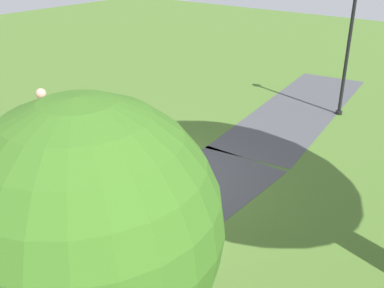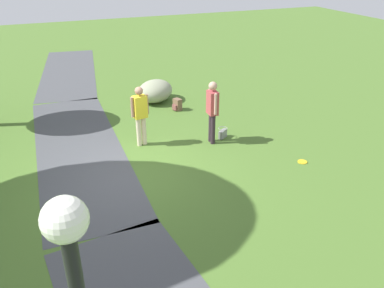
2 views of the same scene
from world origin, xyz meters
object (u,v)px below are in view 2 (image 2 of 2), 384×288
at_px(lawn_boulder, 155,91).
at_px(man_near_boulder, 140,112).
at_px(woman_with_handbag, 212,108).
at_px(handbag_on_grass, 223,133).
at_px(frisbee_on_grass, 302,162).
at_px(backpack_by_boulder, 177,105).

relative_size(lawn_boulder, man_near_boulder, 1.09).
distance_m(woman_with_handbag, man_near_boulder, 1.99).
bearing_deg(handbag_on_grass, lawn_boulder, 14.10).
relative_size(lawn_boulder, woman_with_handbag, 1.03).
bearing_deg(woman_with_handbag, lawn_boulder, 7.39).
relative_size(woman_with_handbag, frisbee_on_grass, 7.31).
height_order(handbag_on_grass, backpack_by_boulder, backpack_by_boulder).
distance_m(woman_with_handbag, handbag_on_grass, 1.02).
height_order(lawn_boulder, handbag_on_grass, lawn_boulder).
distance_m(backpack_by_boulder, frisbee_on_grass, 5.02).
bearing_deg(man_near_boulder, handbag_on_grass, -100.74).
height_order(woman_with_handbag, frisbee_on_grass, woman_with_handbag).
bearing_deg(backpack_by_boulder, handbag_on_grass, -169.20).
relative_size(lawn_boulder, frisbee_on_grass, 7.55).
xyz_separation_m(backpack_by_boulder, frisbee_on_grass, (-4.69, -1.78, -0.18)).
bearing_deg(man_near_boulder, woman_with_handbag, -107.44).
xyz_separation_m(woman_with_handbag, man_near_boulder, (0.60, 1.90, -0.06)).
distance_m(woman_with_handbag, frisbee_on_grass, 2.81).
bearing_deg(frisbee_on_grass, handbag_on_grass, 31.48).
distance_m(handbag_on_grass, backpack_by_boulder, 2.62).
bearing_deg(lawn_boulder, backpack_by_boulder, -158.69).
bearing_deg(backpack_by_boulder, frisbee_on_grass, -159.16).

